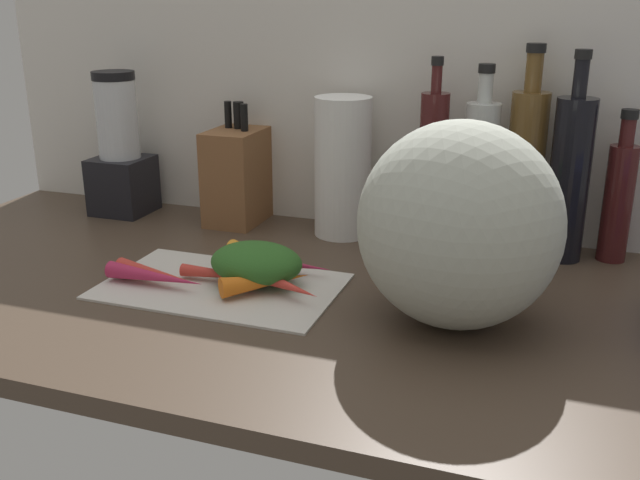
{
  "coord_description": "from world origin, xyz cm",
  "views": [
    {
      "loc": [
        38.21,
        -102.6,
        46.37
      ],
      "look_at": [
        2.07,
        -0.26,
        8.99
      ],
      "focal_mm": 40.41,
      "sensor_mm": 36.0,
      "label": 1
    }
  ],
  "objects": [
    {
      "name": "ground_plane",
      "position": [
        0.0,
        0.0,
        -1.5
      ],
      "size": [
        170.0,
        80.0,
        3.0
      ],
      "primitive_type": "cube",
      "color": "#47382B"
    },
    {
      "name": "wall_back",
      "position": [
        0.0,
        38.5,
        30.0
      ],
      "size": [
        170.0,
        3.0,
        60.0
      ],
      "primitive_type": "cube",
      "color": "silver",
      "rests_on": "ground_plane"
    },
    {
      "name": "cutting_board",
      "position": [
        -14.08,
        -3.93,
        0.4
      ],
      "size": [
        38.92,
        24.45,
        0.8
      ],
      "primitive_type": "cube",
      "color": "beige",
      "rests_on": "ground_plane"
    },
    {
      "name": "carrot_0",
      "position": [
        -13.13,
        -2.63,
        1.88
      ],
      "size": [
        17.28,
        3.35,
        2.17
      ],
      "primitive_type": "cone",
      "rotation": [
        0.0,
        1.57,
        0.07
      ],
      "color": "red",
      "rests_on": "cutting_board"
    },
    {
      "name": "carrot_1",
      "position": [
        -5.73,
        -1.32,
        2.41
      ],
      "size": [
        9.4,
        10.22,
        3.21
      ],
      "primitive_type": "cone",
      "rotation": [
        0.0,
        1.57,
        0.86
      ],
      "color": "red",
      "rests_on": "cutting_board"
    },
    {
      "name": "carrot_2",
      "position": [
        -23.87,
        -8.25,
        2.25
      ],
      "size": [
        17.95,
        3.64,
        2.89
      ],
      "primitive_type": "cone",
      "rotation": [
        0.0,
        1.57,
        -0.04
      ],
      "color": "#B2264C",
      "rests_on": "cutting_board"
    },
    {
      "name": "carrot_3",
      "position": [
        -6.02,
        4.92,
        2.05
      ],
      "size": [
        16.73,
        2.99,
        2.51
      ],
      "primitive_type": "cone",
      "rotation": [
        0.0,
        1.57,
        -0.03
      ],
      "color": "#B2264C",
      "rests_on": "cutting_board"
    },
    {
      "name": "carrot_4",
      "position": [
        -10.52,
        5.15,
        2.3
      ],
      "size": [
        16.71,
        10.22,
        3.01
      ],
      "primitive_type": "cone",
      "rotation": [
        0.0,
        1.57,
        -0.45
      ],
      "color": "orange",
      "rests_on": "cutting_board"
    },
    {
      "name": "carrot_5",
      "position": [
        -3.96,
        -4.3,
        2.53
      ],
      "size": [
        17.87,
        10.22,
        3.46
      ],
      "primitive_type": "cone",
      "rotation": [
        0.0,
        1.57,
        -0.4
      ],
      "color": "red",
      "rests_on": "cutting_board"
    },
    {
      "name": "carrot_6",
      "position": [
        -5.67,
        -4.61,
        2.49
      ],
      "size": [
        13.27,
        12.37,
        3.38
      ],
      "primitive_type": "cone",
      "rotation": [
        0.0,
        1.57,
        0.73
      ],
      "color": "orange",
      "rests_on": "cutting_board"
    },
    {
      "name": "carrot_7",
      "position": [
        -24.51,
        -7.15,
        2.27
      ],
      "size": [
        15.55,
        5.28,
        2.95
      ],
      "primitive_type": "cone",
      "rotation": [
        0.0,
        1.57,
        -0.16
      ],
      "color": "red",
      "rests_on": "cutting_board"
    },
    {
      "name": "carrot_greens_pile",
      "position": [
        -8.72,
        -1.33,
        4.11
      ],
      "size": [
        15.65,
        12.04,
        6.62
      ],
      "primitive_type": "ellipsoid",
      "color": "#2D6023",
      "rests_on": "cutting_board"
    },
    {
      "name": "winter_squash",
      "position": [
        24.47,
        -4.51,
        15.05
      ],
      "size": [
        29.22,
        26.62,
        30.11
      ],
      "primitive_type": "ellipsoid",
      "color": "#B2B7A8",
      "rests_on": "ground_plane"
    },
    {
      "name": "knife_block",
      "position": [
        -27.15,
        30.57,
        10.05
      ],
      "size": [
        10.21,
        15.28,
        25.18
      ],
      "color": "brown",
      "rests_on": "ground_plane"
    },
    {
      "name": "blender_appliance",
      "position": [
        -54.05,
        28.05,
        13.24
      ],
      "size": [
        11.74,
        11.74,
        30.81
      ],
      "color": "black",
      "rests_on": "ground_plane"
    },
    {
      "name": "paper_towel_roll",
      "position": [
        -3.69,
        29.5,
        13.79
      ],
      "size": [
        11.14,
        11.14,
        27.58
      ],
      "primitive_type": "cylinder",
      "color": "white",
      "rests_on": "ground_plane"
    },
    {
      "name": "bottle_0",
      "position": [
        13.98,
        29.59,
        15.08
      ],
      "size": [
        5.34,
        5.34,
        35.56
      ],
      "color": "#471919",
      "rests_on": "ground_plane"
    },
    {
      "name": "bottle_1",
      "position": [
        22.75,
        29.96,
        14.57
      ],
      "size": [
        6.26,
        6.26,
        34.49
      ],
      "color": "silver",
      "rests_on": "ground_plane"
    },
    {
      "name": "bottle_2",
      "position": [
        30.69,
        32.35,
        15.83
      ],
      "size": [
        6.91,
        6.91,
        38.02
      ],
      "color": "brown",
      "rests_on": "ground_plane"
    },
    {
      "name": "bottle_3",
      "position": [
        38.58,
        29.48,
        15.32
      ],
      "size": [
        7.08,
        7.08,
        37.39
      ],
      "color": "black",
      "rests_on": "ground_plane"
    },
    {
      "name": "bottle_4",
      "position": [
        47.24,
        31.79,
        11.59
      ],
      "size": [
        5.17,
        5.17,
        27.46
      ],
      "color": "#471919",
      "rests_on": "ground_plane"
    }
  ]
}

